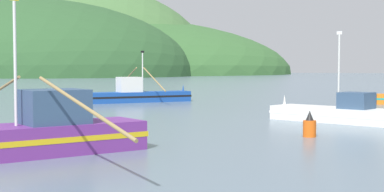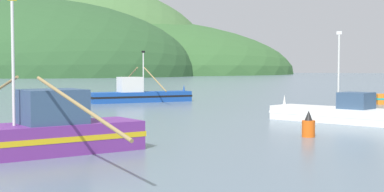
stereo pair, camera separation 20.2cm
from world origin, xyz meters
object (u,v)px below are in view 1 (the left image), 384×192
fishing_boat_blue (138,94)px  fishing_boat_white (342,113)px  fishing_boat_purple (35,133)px  channel_buoy (310,126)px

fishing_boat_blue → fishing_boat_white: (19.75, -15.25, -0.18)m
fishing_boat_purple → fishing_boat_white: (11.84, 16.91, -0.28)m
fishing_boat_blue → fishing_boat_purple: (7.91, -32.17, 0.10)m
fishing_boat_purple → channel_buoy: size_ratio=10.00×
fishing_boat_white → channel_buoy: fishing_boat_white is taller
fishing_boat_purple → fishing_boat_blue: bearing=-126.9°
fishing_boat_blue → fishing_boat_purple: size_ratio=0.73×
channel_buoy → fishing_boat_blue: bearing=128.0°
fishing_boat_blue → fishing_boat_purple: 33.13m
fishing_boat_blue → channel_buoy: 29.60m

